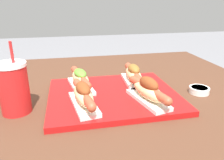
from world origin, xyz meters
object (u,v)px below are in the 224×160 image
Objects in this scene: hot_dog_0 at (83,95)px; hot_dog_1 at (148,91)px; sauce_bowl at (199,90)px; hot_dog_3 at (134,75)px; serving_tray at (113,95)px; drink_cup at (14,88)px; hot_dog_2 at (80,79)px.

hot_dog_1 reaches higher than hot_dog_0.
hot_dog_0 is 3.01× the size of sauce_bowl.
sauce_bowl is at bearing -23.62° from hot_dog_3.
hot_dog_3 reaches higher than serving_tray.
serving_tray is at bearing 175.90° from sauce_bowl.
drink_cup reaches higher than sauce_bowl.
sauce_bowl is at bearing 7.00° from hot_dog_0.
hot_dog_1 reaches higher than serving_tray.
drink_cup reaches higher than hot_dog_1.
hot_dog_0 is 1.00× the size of hot_dog_2.
hot_dog_0 is 0.42m from sauce_bowl.
hot_dog_0 is 0.99× the size of hot_dog_3.
serving_tray is 2.02× the size of hot_dog_0.
serving_tray is 2.02× the size of drink_cup.
hot_dog_0 is 1.00× the size of drink_cup.
hot_dog_2 is 1.00× the size of drink_cup.
sauce_bowl is at bearing -4.10° from serving_tray.
serving_tray is 0.31m from drink_cup.
hot_dog_0 is 0.20m from hot_dog_1.
hot_dog_1 is at bearing -41.94° from serving_tray.
hot_dog_2 is 0.43m from sauce_bowl.
sauce_bowl is 0.62m from drink_cup.
drink_cup reaches higher than hot_dog_0.
hot_dog_2 is at bearing 142.06° from hot_dog_1.
hot_dog_2 is (-0.10, 0.07, 0.04)m from serving_tray.
hot_dog_0 is at bearing -173.00° from sauce_bowl.
hot_dog_1 is at bearing -90.26° from hot_dog_3.
serving_tray is 0.13m from hot_dog_3.
hot_dog_1 is at bearing -6.76° from drink_cup.
hot_dog_1 is at bearing -164.39° from sauce_bowl.
hot_dog_0 is 1.01× the size of hot_dog_1.
hot_dog_1 is 2.97× the size of sauce_bowl.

